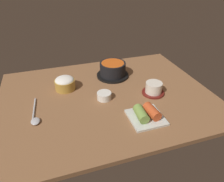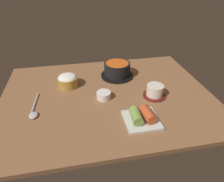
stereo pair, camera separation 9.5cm
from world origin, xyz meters
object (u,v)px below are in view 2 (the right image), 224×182
Objects in this scene: stone_pot at (117,70)px; tea_cup_with_saucer at (155,91)px; rice_bowl at (68,80)px; banchan_cup_center at (104,95)px; spoon at (34,111)px; kimchi_plate at (142,117)px.

tea_cup_with_saucer is at bearing -59.79° from stone_pot.
banchan_cup_center is at bearing -41.80° from rice_bowl.
stone_pot is 1.65× the size of tea_cup_with_saucer.
banchan_cup_center is 31.26cm from spoon.
tea_cup_with_saucer is 0.56× the size of spoon.
spoon is at bearing -171.10° from banchan_cup_center.
rice_bowl is at bearing 130.59° from kimchi_plate.
kimchi_plate is (-11.57, -16.01, -0.80)cm from tea_cup_with_saucer.
rice_bowl is 0.53× the size of spoon.
stone_pot is 1.29× the size of kimchi_plate.
tea_cup_with_saucer reaches higher than spoon.
spoon is (-41.53, -24.81, -3.37)cm from stone_pot.
stone_pot reaches higher than kimchi_plate.
stone_pot is at bearing 61.90° from banchan_cup_center.
stone_pot reaches higher than banchan_cup_center.
rice_bowl is at bearing -168.23° from stone_pot.
stone_pot is at bearing 92.50° from kimchi_plate.
rice_bowl is at bearing 156.74° from tea_cup_with_saucer.
banchan_cup_center is 22.51cm from kimchi_plate.
banchan_cup_center is (-23.93, 2.81, -1.00)cm from tea_cup_with_saucer.
kimchi_plate is (28.46, -33.22, -1.44)cm from rice_bowl.
kimchi_plate is at bearing -49.41° from rice_bowl.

